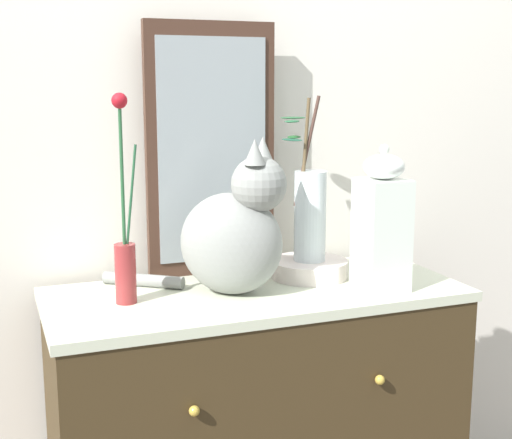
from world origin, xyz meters
TOP-DOWN VIEW (x-y plane):
  - wall_back at (0.00, 0.30)m, footprint 4.40×0.08m
  - mirror_leaning at (-0.05, 0.20)m, footprint 0.35×0.03m
  - cat_sitting at (-0.06, -0.01)m, footprint 0.44×0.36m
  - vase_slim_green at (-0.33, 0.01)m, footprint 0.06×0.05m
  - bowl_porcelain at (0.18, 0.06)m, footprint 0.21×0.21m
  - vase_glass_clear at (0.17, 0.06)m, footprint 0.12×0.16m
  - jar_lidded_porcelain at (0.29, -0.11)m, footprint 0.11×0.11m

SIDE VIEW (x-z plane):
  - bowl_porcelain at x=0.18m, z-range 0.84..0.89m
  - vase_slim_green at x=-0.33m, z-range 0.73..1.22m
  - cat_sitting at x=-0.06m, z-range 0.81..1.19m
  - jar_lidded_porcelain at x=0.29m, z-range 0.83..1.19m
  - vase_glass_clear at x=0.17m, z-range 0.81..1.24m
  - mirror_leaning at x=-0.05m, z-range 0.84..1.52m
  - wall_back at x=0.00m, z-range 0.00..2.60m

